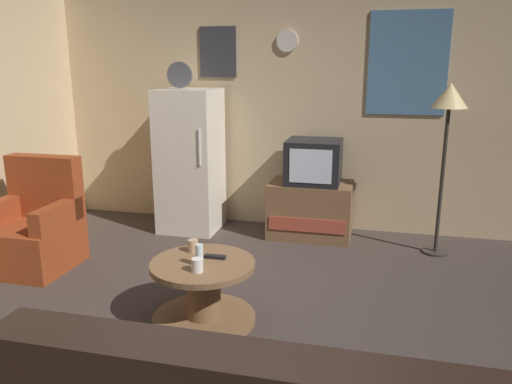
% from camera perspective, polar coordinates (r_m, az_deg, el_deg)
% --- Properties ---
extents(ground_plane, '(12.00, 12.00, 0.00)m').
position_cam_1_polar(ground_plane, '(3.51, -4.97, -15.54)').
color(ground_plane, '#3D332D').
extents(wall_with_art, '(5.20, 0.12, 2.65)m').
position_cam_1_polar(wall_with_art, '(5.43, 3.16, 10.00)').
color(wall_with_art, '#D1B284').
rests_on(wall_with_art, ground_plane).
extents(fridge, '(0.60, 0.62, 1.77)m').
position_cam_1_polar(fridge, '(5.35, -7.54, 3.60)').
color(fridge, silver).
rests_on(fridge, ground_plane).
extents(tv_stand, '(0.84, 0.53, 0.57)m').
position_cam_1_polar(tv_stand, '(5.19, 6.23, -2.01)').
color(tv_stand, brown).
rests_on(tv_stand, ground_plane).
extents(crt_tv, '(0.54, 0.51, 0.44)m').
position_cam_1_polar(crt_tv, '(5.07, 6.62, 3.47)').
color(crt_tv, black).
rests_on(crt_tv, tv_stand).
extents(standing_lamp, '(0.32, 0.32, 1.59)m').
position_cam_1_polar(standing_lamp, '(4.80, 21.16, 8.81)').
color(standing_lamp, '#332D28').
rests_on(standing_lamp, ground_plane).
extents(coffee_table, '(0.72, 0.72, 0.44)m').
position_cam_1_polar(coffee_table, '(3.54, -6.03, -11.27)').
color(coffee_table, brown).
rests_on(coffee_table, ground_plane).
extents(wine_glass, '(0.05, 0.05, 0.15)m').
position_cam_1_polar(wine_glass, '(3.36, -6.48, -7.19)').
color(wine_glass, silver).
rests_on(wine_glass, coffee_table).
extents(mug_ceramic_white, '(0.08, 0.08, 0.09)m').
position_cam_1_polar(mug_ceramic_white, '(3.28, -6.73, -8.31)').
color(mug_ceramic_white, silver).
rests_on(mug_ceramic_white, coffee_table).
extents(mug_ceramic_tan, '(0.08, 0.08, 0.09)m').
position_cam_1_polar(mug_ceramic_tan, '(3.62, -7.21, -6.11)').
color(mug_ceramic_tan, tan).
rests_on(mug_ceramic_tan, coffee_table).
extents(remote_control, '(0.15, 0.05, 0.02)m').
position_cam_1_polar(remote_control, '(3.50, -4.71, -7.38)').
color(remote_control, black).
rests_on(remote_control, coffee_table).
extents(armchair, '(0.68, 0.68, 0.96)m').
position_cam_1_polar(armchair, '(4.81, -23.95, -3.92)').
color(armchair, maroon).
rests_on(armchair, ground_plane).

